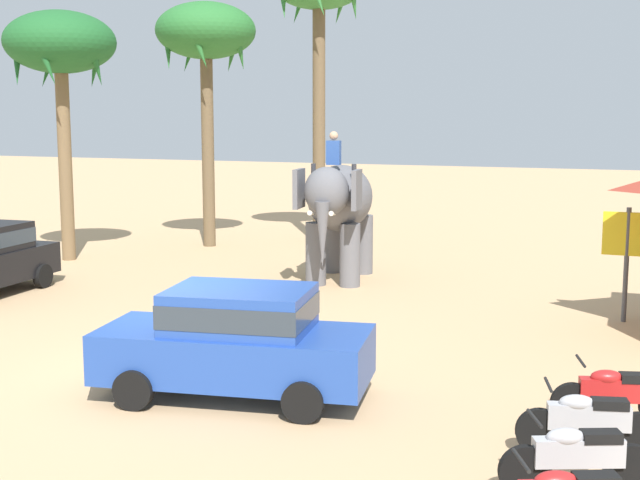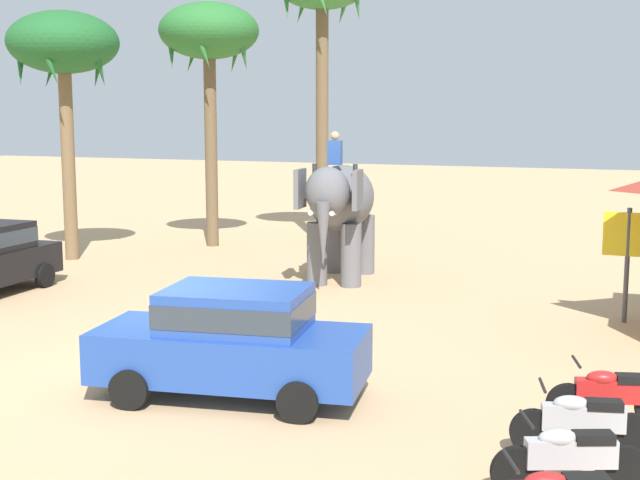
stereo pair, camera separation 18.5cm
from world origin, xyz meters
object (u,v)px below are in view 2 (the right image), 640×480
motorcycle_second_in_row (570,458)px  car_sedan_foreground (233,338)px  motorcycle_fourth_in_row (613,395)px  elephant_with_mahout (340,205)px  palm_tree_left_of_road (64,49)px  motorcycle_mid_row (582,422)px  signboard_yellow (628,242)px  palm_tree_behind_elephant (209,38)px

motorcycle_second_in_row → car_sedan_foreground: bearing=163.2°
motorcycle_second_in_row → motorcycle_fourth_in_row: 2.51m
elephant_with_mahout → motorcycle_fourth_in_row: elephant_with_mahout is taller
elephant_with_mahout → motorcycle_second_in_row: elephant_with_mahout is taller
motorcycle_fourth_in_row → palm_tree_left_of_road: bearing=152.5°
car_sedan_foreground → motorcycle_mid_row: 5.20m
elephant_with_mahout → signboard_yellow: elephant_with_mahout is taller
palm_tree_behind_elephant → motorcycle_mid_row: bearing=-45.7°
elephant_with_mahout → palm_tree_left_of_road: (-8.63, -0.03, 4.20)m
motorcycle_fourth_in_row → signboard_yellow: bearing=92.4°
motorcycle_second_in_row → palm_tree_left_of_road: 20.00m
motorcycle_mid_row → signboard_yellow: 7.85m
motorcycle_second_in_row → palm_tree_behind_elephant: (-13.30, 14.85, 6.27)m
palm_tree_behind_elephant → signboard_yellow: bearing=-23.8°
motorcycle_second_in_row → motorcycle_mid_row: bearing=90.2°
elephant_with_mahout → motorcycle_mid_row: 12.12m
motorcycle_mid_row → palm_tree_behind_elephant: palm_tree_behind_elephant is taller
car_sedan_foreground → palm_tree_left_of_road: size_ratio=0.60×
elephant_with_mahout → palm_tree_behind_elephant: bearing=147.1°
car_sedan_foreground → signboard_yellow: 9.08m
signboard_yellow → motorcycle_second_in_row: bearing=-89.9°
elephant_with_mahout → palm_tree_left_of_road: 9.60m
car_sedan_foreground → palm_tree_left_of_road: bearing=138.9°
palm_tree_behind_elephant → palm_tree_left_of_road: size_ratio=1.08×
motorcycle_fourth_in_row → palm_tree_left_of_road: palm_tree_left_of_road is taller
motorcycle_fourth_in_row → signboard_yellow: signboard_yellow is taller
car_sedan_foreground → motorcycle_fourth_in_row: car_sedan_foreground is taller
motorcycle_mid_row → signboard_yellow: (-0.01, 7.76, 1.22)m
car_sedan_foreground → palm_tree_left_of_road: 15.06m
motorcycle_second_in_row → palm_tree_left_of_road: palm_tree_left_of_road is taller
signboard_yellow → palm_tree_left_of_road: bearing=173.3°
elephant_with_mahout → motorcycle_second_in_row: 13.12m
motorcycle_mid_row → palm_tree_left_of_road: 19.36m
palm_tree_behind_elephant → signboard_yellow: 15.37m
motorcycle_fourth_in_row → palm_tree_behind_elephant: size_ratio=0.22×
motorcycle_second_in_row → motorcycle_mid_row: same height
car_sedan_foreground → palm_tree_behind_elephant: size_ratio=0.55×
car_sedan_foreground → elephant_with_mahout: bearing=102.1°
palm_tree_left_of_road → signboard_yellow: bearing=-6.7°
signboard_yellow → car_sedan_foreground: bearing=-124.8°
motorcycle_fourth_in_row → motorcycle_mid_row: bearing=-101.6°
signboard_yellow → motorcycle_fourth_in_row: bearing=-87.6°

